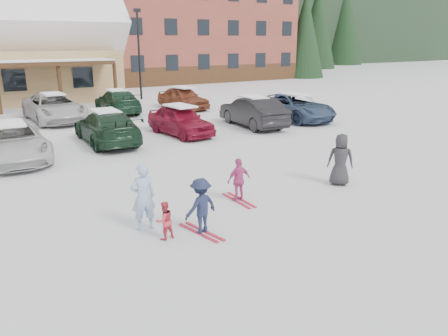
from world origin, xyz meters
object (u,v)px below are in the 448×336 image
parked_car_6 (294,107)px  parked_car_10 (54,108)px  bystander_dark (340,160)px  parked_car_4 (180,120)px  parked_car_11 (117,102)px  parked_car_12 (183,98)px  adult_skier (143,197)px  child_magenta (239,180)px  parked_car_5 (253,112)px  parked_car_3 (107,127)px  lamp_post (139,49)px  parked_car_2 (12,142)px  child_navy (201,206)px  toddler_red (164,220)px

parked_car_6 → parked_car_10: (-11.61, 6.43, 0.04)m
bystander_dark → parked_car_4: (-1.01, 9.27, -0.11)m
parked_car_10 → parked_car_11: parked_car_10 is taller
parked_car_12 → adult_skier: bearing=-128.1°
child_magenta → parked_car_5: size_ratio=0.26×
parked_car_3 → parked_car_10: (-0.91, 6.73, 0.05)m
lamp_post → parked_car_12: size_ratio=1.56×
lamp_post → parked_car_2: 17.70m
parked_car_2 → parked_car_4: 7.39m
lamp_post → adult_skier: (-8.44, -22.46, -2.83)m
child_navy → bystander_dark: size_ratio=0.83×
parked_car_2 → parked_car_11: 11.05m
adult_skier → child_navy: bearing=143.5°
parked_car_3 → parked_car_5: size_ratio=1.05×
parked_car_11 → parked_car_12: (4.15, -0.63, 0.01)m
bystander_dark → parked_car_11: 17.16m
parked_car_10 → lamp_post: bearing=37.4°
parked_car_10 → bystander_dark: bearing=-74.6°
adult_skier → toddler_red: 0.85m
parked_car_2 → parked_car_5: parked_car_5 is taller
child_navy → parked_car_2: 9.77m
parked_car_2 → parked_car_4: size_ratio=1.24×
lamp_post → parked_car_5: (1.09, -13.21, -2.88)m
toddler_red → parked_car_10: size_ratio=0.16×
parked_car_2 → parked_car_5: 11.49m
lamp_post → toddler_red: bearing=-109.5°
parked_car_2 → parked_car_10: size_ratio=0.92×
parked_car_11 → child_navy: bearing=80.7°
adult_skier → child_navy: adult_skier is taller
parked_car_6 → parked_car_10: 13.27m
toddler_red → bystander_dark: bearing=178.3°
bystander_dark → parked_car_6: bystander_dark is taller
child_magenta → parked_car_12: bearing=-111.3°
lamp_post → parked_car_12: 6.69m
child_navy → parked_car_10: (-0.04, 17.00, 0.09)m
lamp_post → parked_car_5: 13.57m
parked_car_5 → parked_car_3: bearing=3.3°
parked_car_5 → parked_car_12: size_ratio=1.12×
parked_car_11 → parked_car_12: bearing=174.1°
toddler_red → parked_car_10: parked_car_10 is taller
toddler_red → parked_car_11: bearing=-113.5°
lamp_post → parked_car_6: (4.19, -12.77, -2.93)m
adult_skier → parked_car_12: 18.80m
lamp_post → parked_car_2: lamp_post is taller
bystander_dark → parked_car_12: bearing=-54.9°
bystander_dark → parked_car_4: bearing=-39.6°
parked_car_2 → parked_car_6: 14.61m
child_navy → bystander_dark: bearing=177.9°
child_navy → parked_car_11: 18.40m
adult_skier → child_magenta: bearing=-168.3°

